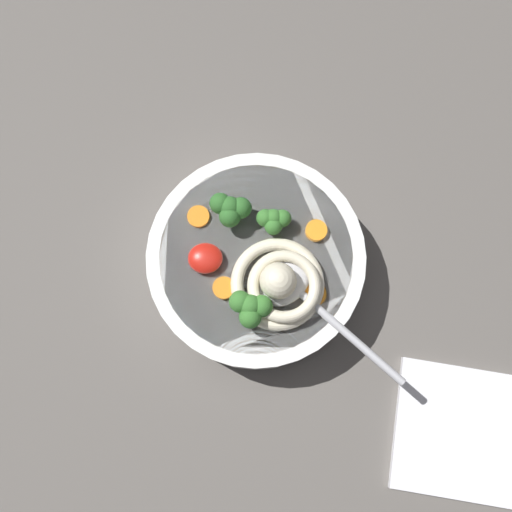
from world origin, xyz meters
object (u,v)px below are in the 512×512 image
soup_bowl (256,262)px  soup_spoon (296,289)px  noodle_pile (279,284)px  folded_napkin (460,432)px

soup_bowl → soup_spoon: size_ratio=1.49×
soup_bowl → noodle_pile: size_ratio=2.18×
noodle_pile → folded_napkin: size_ratio=0.76×
noodle_pile → folded_napkin: noodle_pile is taller
soup_bowl → soup_spoon: 6.65cm
noodle_pile → soup_spoon: size_ratio=0.68×
noodle_pile → soup_spoon: 1.81cm
soup_bowl → folded_napkin: 28.09cm
soup_spoon → folded_napkin: soup_spoon is taller
soup_spoon → noodle_pile: bearing=-153.6°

